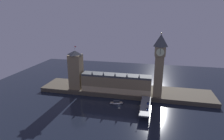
{
  "coord_description": "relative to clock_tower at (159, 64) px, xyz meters",
  "views": [
    {
      "loc": [
        34.08,
        -187.7,
        98.07
      ],
      "look_at": [
        -12.63,
        20.0,
        35.68
      ],
      "focal_mm": 30.0,
      "sensor_mm": 36.0,
      "label": 1
    }
  ],
  "objects": [
    {
      "name": "ground_plane",
      "position": [
        -41.4,
        -26.43,
        -44.85
      ],
      "size": [
        400.0,
        400.0,
        0.0
      ],
      "primitive_type": "plane",
      "color": "black"
    },
    {
      "name": "embankment",
      "position": [
        -41.4,
        12.57,
        -42.25
      ],
      "size": [
        220.0,
        42.0,
        5.2
      ],
      "color": "#4C4438",
      "rests_on": "ground_plane"
    },
    {
      "name": "parliament_hall",
      "position": [
        -50.72,
        2.07,
        -28.49
      ],
      "size": [
        86.66,
        16.34,
        26.84
      ],
      "color": "#8E7A56",
      "rests_on": "embankment"
    },
    {
      "name": "clock_tower",
      "position": [
        0.0,
        0.0,
        0.0
      ],
      "size": [
        12.13,
        12.24,
        74.93
      ],
      "color": "#8E7A56",
      "rests_on": "embankment"
    },
    {
      "name": "victoria_tower",
      "position": [
        -104.23,
        2.8,
        -14.52
      ],
      "size": [
        15.77,
        15.77,
        56.06
      ],
      "color": "#8E7A56",
      "rests_on": "embankment"
    },
    {
      "name": "bridge",
      "position": [
        -12.11,
        -31.43,
        -40.1
      ],
      "size": [
        10.26,
        46.0,
        6.85
      ],
      "color": "slate",
      "rests_on": "ground_plane"
    },
    {
      "name": "car_southbound_lead",
      "position": [
        -9.85,
        -40.83,
        -37.34
      ],
      "size": [
        1.9,
        4.26,
        1.42
      ],
      "color": "navy",
      "rests_on": "bridge"
    },
    {
      "name": "car_southbound_trail",
      "position": [
        -9.85,
        -27.69,
        -37.36
      ],
      "size": [
        1.93,
        4.22,
        1.39
      ],
      "color": "navy",
      "rests_on": "bridge"
    },
    {
      "name": "pedestrian_near_rail",
      "position": [
        -16.62,
        -46.83,
        -37.06
      ],
      "size": [
        0.38,
        0.38,
        1.78
      ],
      "color": "black",
      "rests_on": "bridge"
    },
    {
      "name": "pedestrian_mid_walk",
      "position": [
        -7.59,
        -35.6,
        -37.12
      ],
      "size": [
        0.38,
        0.38,
        1.67
      ],
      "color": "black",
      "rests_on": "bridge"
    },
    {
      "name": "pedestrian_far_rail",
      "position": [
        -16.62,
        -17.65,
        -37.12
      ],
      "size": [
        0.38,
        0.38,
        1.69
      ],
      "color": "black",
      "rests_on": "bridge"
    },
    {
      "name": "street_lamp_near",
      "position": [
        -17.02,
        -46.15,
        -33.85
      ],
      "size": [
        1.34,
        0.6,
        6.65
      ],
      "color": "#2D3333",
      "rests_on": "bridge"
    },
    {
      "name": "street_lamp_far",
      "position": [
        -17.02,
        -16.71,
        -33.6
      ],
      "size": [
        1.34,
        0.6,
        7.05
      ],
      "color": "#2D3333",
      "rests_on": "bridge"
    },
    {
      "name": "boat_upstream",
      "position": [
        -45.28,
        -22.55,
        -43.24
      ],
      "size": [
        15.94,
        8.15,
        4.41
      ],
      "color": "white",
      "rests_on": "ground_plane"
    }
  ]
}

